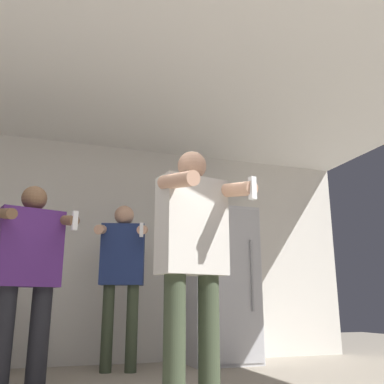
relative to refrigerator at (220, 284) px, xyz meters
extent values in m
cube|color=silver|center=(-1.62, 0.36, 0.40)|extent=(7.00, 0.06, 2.55)
cube|color=silver|center=(-1.62, -1.24, 1.70)|extent=(7.00, 3.67, 0.05)
cube|color=silver|center=(0.00, 0.01, 0.00)|extent=(0.78, 0.66, 1.75)
cube|color=#B6B6BB|center=(0.00, -0.33, 0.00)|extent=(0.75, 0.01, 1.68)
cylinder|color=#99999E|center=(0.25, -0.35, 0.09)|extent=(0.02, 0.02, 0.79)
cylinder|color=#38422D|center=(-1.20, -2.23, -0.47)|extent=(0.13, 0.13, 0.82)
cylinder|color=#38422D|center=(-0.96, -2.18, -0.47)|extent=(0.13, 0.13, 0.82)
cube|color=beige|center=(-1.08, -2.20, 0.25)|extent=(0.47, 0.29, 0.61)
sphere|color=tan|center=(-1.08, -2.20, 0.65)|extent=(0.19, 0.19, 0.19)
cylinder|color=tan|center=(-1.24, -2.43, 0.48)|extent=(0.17, 0.39, 0.15)
cylinder|color=tan|center=(-0.84, -2.34, 0.48)|extent=(0.17, 0.39, 0.15)
cube|color=white|center=(-0.80, -2.52, 0.44)|extent=(0.04, 0.04, 0.14)
cylinder|color=black|center=(-2.19, -1.34, -0.49)|extent=(0.15, 0.15, 0.77)
cylinder|color=black|center=(-1.95, -1.27, -0.49)|extent=(0.15, 0.15, 0.77)
cube|color=#4C236B|center=(-2.07, -1.31, 0.18)|extent=(0.50, 0.32, 0.58)
sphere|color=brown|center=(-2.07, -1.31, 0.57)|extent=(0.19, 0.19, 0.19)
cylinder|color=brown|center=(-2.23, -1.52, 0.39)|extent=(0.17, 0.34, 0.13)
cylinder|color=brown|center=(-1.81, -1.40, 0.39)|extent=(0.17, 0.34, 0.13)
cube|color=white|center=(-1.77, -1.55, 0.36)|extent=(0.04, 0.04, 0.14)
cylinder|color=#38422D|center=(-1.31, -0.25, -0.46)|extent=(0.12, 0.12, 0.83)
cylinder|color=#38422D|center=(-1.08, -0.32, -0.46)|extent=(0.12, 0.12, 0.83)
cube|color=navy|center=(-1.20, -0.28, 0.27)|extent=(0.48, 0.31, 0.63)
sphere|color=tan|center=(-1.20, -0.28, 0.69)|extent=(0.21, 0.21, 0.21)
cylinder|color=tan|center=(-1.44, -0.38, 0.51)|extent=(0.18, 0.34, 0.15)
cylinder|color=tan|center=(-1.04, -0.49, 0.51)|extent=(0.18, 0.34, 0.15)
cube|color=white|center=(-1.08, -0.64, 0.48)|extent=(0.04, 0.04, 0.14)
camera|label=1|loc=(-1.93, -4.75, -0.23)|focal=40.00mm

